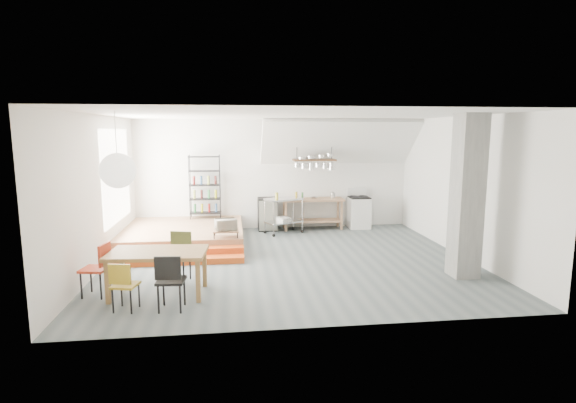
{
  "coord_description": "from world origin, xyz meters",
  "views": [
    {
      "loc": [
        -1.24,
        -9.64,
        2.86
      ],
      "look_at": [
        0.08,
        0.8,
        1.21
      ],
      "focal_mm": 28.0,
      "sensor_mm": 36.0,
      "label": 1
    }
  ],
  "objects": [
    {
      "name": "chair_red",
      "position": [
        -3.56,
        -1.75,
        0.56
      ],
      "size": [
        0.5,
        0.5,
        0.94
      ],
      "rotation": [
        0.0,
        0.0,
        -1.75
      ],
      "color": "#B8331A",
      "rests_on": "ground"
    },
    {
      "name": "wire_shelving",
      "position": [
        -2.0,
        3.2,
        1.33
      ],
      "size": [
        0.88,
        0.38,
        1.8
      ],
      "color": "black",
      "rests_on": "platform"
    },
    {
      "name": "ceiling",
      "position": [
        0.0,
        0.0,
        3.2
      ],
      "size": [
        8.0,
        7.0,
        0.02
      ],
      "primitive_type": "cube",
      "color": "white",
      "rests_on": "wall_back"
    },
    {
      "name": "platform",
      "position": [
        -2.5,
        2.0,
        0.2
      ],
      "size": [
        3.0,
        3.0,
        0.4
      ],
      "primitive_type": "cube",
      "color": "#9A6E4D",
      "rests_on": "ground"
    },
    {
      "name": "chair_black",
      "position": [
        -2.25,
        -2.6,
        0.56
      ],
      "size": [
        0.47,
        0.47,
        0.94
      ],
      "rotation": [
        0.0,
        0.0,
        3.05
      ],
      "color": "black",
      "rests_on": "ground"
    },
    {
      "name": "wall_left",
      "position": [
        -4.0,
        0.0,
        1.6
      ],
      "size": [
        0.04,
        7.0,
        3.2
      ],
      "primitive_type": "cube",
      "color": "silver",
      "rests_on": "ground"
    },
    {
      "name": "pot_rack",
      "position": [
        1.13,
        2.92,
        1.98
      ],
      "size": [
        1.2,
        0.5,
        1.43
      ],
      "color": "#452E1B",
      "rests_on": "ceiling"
    },
    {
      "name": "microwave_shelf",
      "position": [
        -1.4,
        0.75,
        0.55
      ],
      "size": [
        0.6,
        0.4,
        0.16
      ],
      "color": "#9A6E4D",
      "rests_on": "platform"
    },
    {
      "name": "rolling_cart",
      "position": [
        0.19,
        2.7,
        0.65
      ],
      "size": [
        1.14,
        0.92,
        1.0
      ],
      "rotation": [
        0.0,
        0.0,
        0.43
      ],
      "color": "silver",
      "rests_on": "ground"
    },
    {
      "name": "paper_lantern",
      "position": [
        -3.15,
        -1.78,
        2.2
      ],
      "size": [
        0.6,
        0.6,
        0.6
      ],
      "primitive_type": "sphere",
      "color": "white",
      "rests_on": "ceiling"
    },
    {
      "name": "slope_ceiling",
      "position": [
        1.8,
        2.9,
        2.55
      ],
      "size": [
        4.4,
        1.44,
        1.32
      ],
      "primitive_type": "cube",
      "rotation": [
        -0.73,
        0.0,
        0.0
      ],
      "color": "white",
      "rests_on": "wall_back"
    },
    {
      "name": "kitchen_counter",
      "position": [
        1.1,
        3.15,
        0.63
      ],
      "size": [
        1.8,
        0.6,
        0.91
      ],
      "color": "#9A6E4D",
      "rests_on": "ground"
    },
    {
      "name": "concrete_column",
      "position": [
        3.3,
        -1.5,
        1.6
      ],
      "size": [
        0.5,
        0.5,
        3.2
      ],
      "primitive_type": "cube",
      "color": "slate",
      "rests_on": "ground"
    },
    {
      "name": "stove",
      "position": [
        2.5,
        3.16,
        0.48
      ],
      "size": [
        0.6,
        0.6,
        1.18
      ],
      "color": "white",
      "rests_on": "ground"
    },
    {
      "name": "microwave",
      "position": [
        -1.4,
        0.75,
        0.7
      ],
      "size": [
        0.55,
        0.43,
        0.27
      ],
      "primitive_type": "imported",
      "rotation": [
        0.0,
        0.0,
        0.25
      ],
      "color": "beige",
      "rests_on": "microwave_shelf"
    },
    {
      "name": "chair_olive",
      "position": [
        -2.27,
        -1.09,
        0.56
      ],
      "size": [
        0.53,
        0.53,
        0.95
      ],
      "rotation": [
        0.0,
        0.0,
        -0.26
      ],
      "color": "#545D2C",
      "rests_on": "ground"
    },
    {
      "name": "wall_right",
      "position": [
        4.0,
        0.0,
        1.6
      ],
      "size": [
        0.04,
        7.0,
        3.2
      ],
      "primitive_type": "cube",
      "color": "silver",
      "rests_on": "ground"
    },
    {
      "name": "chair_mustard",
      "position": [
        -2.98,
        -2.53,
        0.49
      ],
      "size": [
        0.45,
        0.45,
        0.82
      ],
      "rotation": [
        0.0,
        0.0,
        2.91
      ],
      "color": "#B38F1E",
      "rests_on": "ground"
    },
    {
      "name": "window_pane",
      "position": [
        -3.98,
        1.5,
        1.8
      ],
      "size": [
        0.02,
        2.5,
        2.2
      ],
      "primitive_type": "cube",
      "color": "white",
      "rests_on": "wall_left"
    },
    {
      "name": "dining_table",
      "position": [
        -2.55,
        -1.82,
        0.71
      ],
      "size": [
        1.73,
        1.06,
        0.79
      ],
      "rotation": [
        0.0,
        0.0,
        -0.08
      ],
      "color": "brown",
      "rests_on": "ground"
    },
    {
      "name": "step_upper",
      "position": [
        -2.5,
        0.4,
        0.13
      ],
      "size": [
        3.0,
        0.35,
        0.27
      ],
      "primitive_type": "cube",
      "color": "#D04E18",
      "rests_on": "ground"
    },
    {
      "name": "bowl",
      "position": [
        1.12,
        3.1,
        0.94
      ],
      "size": [
        0.21,
        0.21,
        0.05
      ],
      "primitive_type": "imported",
      "rotation": [
        0.0,
        0.0,
        -0.0
      ],
      "color": "silver",
      "rests_on": "kitchen_counter"
    },
    {
      "name": "wall_back",
      "position": [
        0.0,
        3.5,
        1.6
      ],
      "size": [
        8.0,
        0.04,
        3.2
      ],
      "primitive_type": "cube",
      "color": "silver",
      "rests_on": "ground"
    },
    {
      "name": "mini_fridge",
      "position": [
        -0.22,
        3.2,
        0.47
      ],
      "size": [
        0.55,
        0.55,
        0.94
      ],
      "primitive_type": "cube",
      "color": "black",
      "rests_on": "ground"
    },
    {
      "name": "step_lower",
      "position": [
        -2.5,
        0.05,
        0.07
      ],
      "size": [
        3.0,
        0.35,
        0.13
      ],
      "primitive_type": "cube",
      "color": "#D04E18",
      "rests_on": "ground"
    },
    {
      "name": "floor",
      "position": [
        0.0,
        0.0,
        0.0
      ],
      "size": [
        8.0,
        8.0,
        0.0
      ],
      "primitive_type": "plane",
      "color": "#515B5E",
      "rests_on": "ground"
    }
  ]
}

